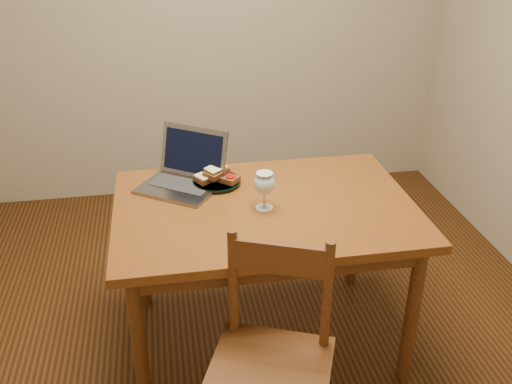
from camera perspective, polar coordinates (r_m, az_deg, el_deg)
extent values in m
cube|color=black|center=(2.97, -0.31, -13.42)|extent=(3.20, 3.20, 0.02)
cube|color=gray|center=(3.89, -4.52, 18.03)|extent=(3.20, 0.02, 2.60)
cube|color=gray|center=(0.95, 16.60, -15.62)|extent=(3.20, 0.02, 2.60)
cube|color=#4C230C|center=(2.49, 0.87, -1.66)|extent=(1.30, 0.90, 0.04)
cylinder|color=#411D0D|center=(2.37, -11.57, -14.97)|extent=(0.06, 0.06, 0.70)
cylinder|color=#411D0D|center=(2.56, 15.32, -11.78)|extent=(0.06, 0.06, 0.70)
cylinder|color=#411D0D|center=(2.97, -11.47, -5.38)|extent=(0.06, 0.06, 0.70)
cylinder|color=#411D0D|center=(3.12, 9.91, -3.45)|extent=(0.06, 0.06, 0.70)
cube|color=#411D0D|center=(2.12, 1.41, -17.47)|extent=(0.55, 0.53, 0.04)
cube|color=#411D0D|center=(2.00, 2.43, -6.63)|extent=(0.33, 0.16, 0.12)
cylinder|color=black|center=(2.66, -3.95, 0.98)|extent=(0.23, 0.23, 0.02)
cube|color=slate|center=(2.62, -7.85, 0.33)|extent=(0.42, 0.39, 0.02)
cube|color=slate|center=(2.69, -6.26, 4.03)|extent=(0.32, 0.25, 0.23)
cube|color=black|center=(2.69, -6.26, 4.03)|extent=(0.28, 0.21, 0.19)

